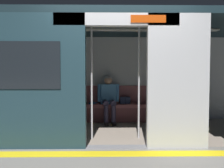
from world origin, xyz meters
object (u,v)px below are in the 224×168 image
(handbag, at_px, (125,100))
(book, at_px, (93,103))
(bench_seat, at_px, (114,108))
(grab_pole_far, at_px, (139,81))
(train_car, at_px, (111,60))
(person_seated, at_px, (109,95))
(grab_pole_door, at_px, (92,81))

(handbag, height_order, book, handbag)
(bench_seat, height_order, grab_pole_far, grab_pole_far)
(train_car, bearing_deg, grab_pole_far, 131.56)
(bench_seat, xyz_separation_m, person_seated, (0.13, 0.05, 0.33))
(train_car, relative_size, bench_seat, 2.08)
(bench_seat, bearing_deg, grab_pole_far, 106.62)
(bench_seat, xyz_separation_m, book, (0.53, -0.05, 0.12))
(handbag, distance_m, grab_pole_door, 1.83)
(train_car, distance_m, handbag, 1.41)
(train_car, height_order, bench_seat, train_car)
(handbag, bearing_deg, grab_pole_door, 64.95)
(train_car, xyz_separation_m, person_seated, (0.06, -0.85, -0.84))
(handbag, bearing_deg, book, -0.32)
(train_car, bearing_deg, book, -64.32)
(grab_pole_far, bearing_deg, bench_seat, -73.38)
(train_car, bearing_deg, grab_pole_door, 59.44)
(handbag, height_order, grab_pole_far, grab_pole_far)
(train_car, distance_m, grab_pole_far, 0.88)
(train_car, xyz_separation_m, handbag, (-0.37, -0.95, -0.97))
(person_seated, distance_m, grab_pole_far, 1.60)
(bench_seat, bearing_deg, book, -5.69)
(person_seated, distance_m, book, 0.46)
(person_seated, bearing_deg, bench_seat, -158.67)
(train_car, height_order, grab_pole_door, train_car)
(bench_seat, distance_m, person_seated, 0.36)
(train_car, bearing_deg, person_seated, -85.87)
(book, relative_size, grab_pole_far, 0.10)
(book, distance_m, grab_pole_door, 1.70)
(handbag, bearing_deg, train_car, 68.88)
(book, bearing_deg, person_seated, -171.20)
(book, height_order, grab_pole_door, grab_pole_door)
(train_car, distance_m, person_seated, 1.19)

